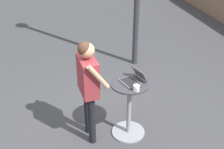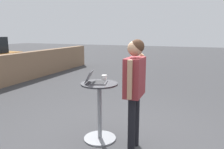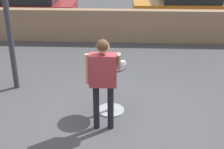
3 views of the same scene
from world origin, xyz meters
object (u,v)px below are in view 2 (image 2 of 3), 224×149
object	(u,v)px
cafe_table	(100,109)
laptop	(96,80)
coffee_mug	(104,78)
standing_person	(135,81)

from	to	relation	value
cafe_table	laptop	distance (m)	0.49
laptop	coffee_mug	distance (m)	0.24
laptop	standing_person	bearing A→B (deg)	-97.24
laptop	standing_person	size ratio (longest dim) A/B	0.24
laptop	standing_person	xyz separation A→B (m)	(-0.08, -0.67, 0.07)
standing_person	laptop	bearing A→B (deg)	82.76
coffee_mug	standing_person	distance (m)	0.71
laptop	coffee_mug	world-z (taller)	laptop
cafe_table	standing_person	bearing A→B (deg)	-99.16
laptop	standing_person	world-z (taller)	standing_person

